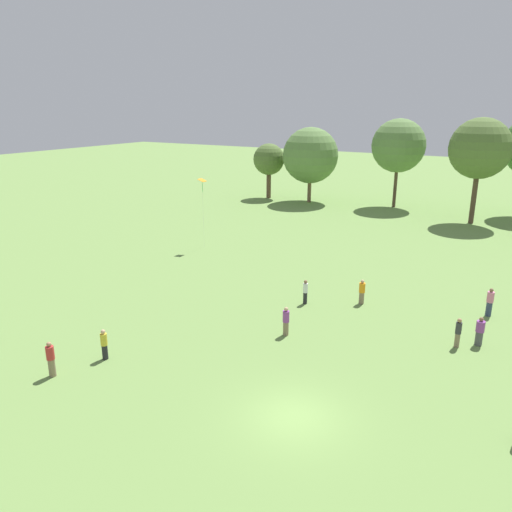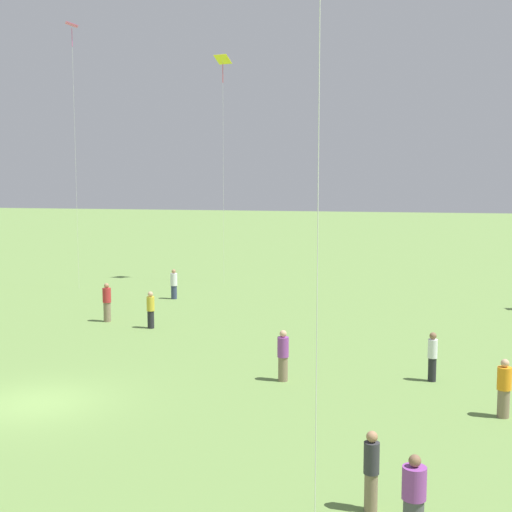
{
  "view_description": "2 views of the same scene",
  "coord_description": "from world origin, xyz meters",
  "px_view_note": "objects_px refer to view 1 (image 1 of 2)",
  "views": [
    {
      "loc": [
        8.09,
        -16.93,
        13.06
      ],
      "look_at": [
        -5.23,
        5.59,
        5.05
      ],
      "focal_mm": 35.0,
      "sensor_mm": 36.0,
      "label": 1
    },
    {
      "loc": [
        19.28,
        11.31,
        6.97
      ],
      "look_at": [
        -3.64,
        6.12,
        4.31
      ],
      "focal_mm": 50.0,
      "sensor_mm": 36.0,
      "label": 2
    }
  ],
  "objects_px": {
    "person_4": "(490,302)",
    "person_8": "(458,333)",
    "person_2": "(51,359)",
    "person_5": "(362,292)",
    "person_7": "(305,292)",
    "kite_6": "(202,183)",
    "person_3": "(286,321)",
    "person_0": "(104,344)",
    "person_6": "(480,332)"
  },
  "relations": [
    {
      "from": "person_3",
      "to": "person_5",
      "type": "bearing_deg",
      "value": -4.04
    },
    {
      "from": "person_4",
      "to": "person_8",
      "type": "xyz_separation_m",
      "value": [
        -0.98,
        -5.57,
        -0.05
      ]
    },
    {
      "from": "person_0",
      "to": "person_6",
      "type": "distance_m",
      "value": 20.67
    },
    {
      "from": "person_3",
      "to": "kite_6",
      "type": "height_order",
      "value": "kite_6"
    },
    {
      "from": "kite_6",
      "to": "person_4",
      "type": "bearing_deg",
      "value": -52.78
    },
    {
      "from": "person_5",
      "to": "person_2",
      "type": "bearing_deg",
      "value": -105.57
    },
    {
      "from": "person_0",
      "to": "person_3",
      "type": "xyz_separation_m",
      "value": [
        6.97,
        7.47,
        0.02
      ]
    },
    {
      "from": "person_0",
      "to": "person_4",
      "type": "height_order",
      "value": "person_4"
    },
    {
      "from": "person_5",
      "to": "person_4",
      "type": "bearing_deg",
      "value": 31.26
    },
    {
      "from": "person_3",
      "to": "person_6",
      "type": "xyz_separation_m",
      "value": [
        9.95,
        4.4,
        -0.05
      ]
    },
    {
      "from": "person_3",
      "to": "person_8",
      "type": "height_order",
      "value": "person_3"
    },
    {
      "from": "person_3",
      "to": "person_6",
      "type": "relative_size",
      "value": 1.04
    },
    {
      "from": "person_2",
      "to": "person_0",
      "type": "bearing_deg",
      "value": 89.15
    },
    {
      "from": "person_3",
      "to": "person_6",
      "type": "height_order",
      "value": "person_3"
    },
    {
      "from": "person_5",
      "to": "person_8",
      "type": "distance_m",
      "value": 7.52
    },
    {
      "from": "person_2",
      "to": "person_4",
      "type": "distance_m",
      "value": 26.18
    },
    {
      "from": "person_0",
      "to": "person_3",
      "type": "bearing_deg",
      "value": -121.85
    },
    {
      "from": "person_5",
      "to": "person_6",
      "type": "relative_size",
      "value": 1.02
    },
    {
      "from": "person_5",
      "to": "person_6",
      "type": "distance_m",
      "value": 8.12
    },
    {
      "from": "person_6",
      "to": "person_7",
      "type": "xyz_separation_m",
      "value": [
        -11.04,
        0.56,
        0.04
      ]
    },
    {
      "from": "person_5",
      "to": "kite_6",
      "type": "relative_size",
      "value": 0.27
    },
    {
      "from": "person_2",
      "to": "person_4",
      "type": "xyz_separation_m",
      "value": [
        17.84,
        19.17,
        -0.0
      ]
    },
    {
      "from": "person_0",
      "to": "person_2",
      "type": "relative_size",
      "value": 0.91
    },
    {
      "from": "kite_6",
      "to": "person_0",
      "type": "bearing_deg",
      "value": -112.28
    },
    {
      "from": "person_0",
      "to": "person_5",
      "type": "bearing_deg",
      "value": -111.42
    },
    {
      "from": "person_2",
      "to": "kite_6",
      "type": "height_order",
      "value": "kite_6"
    },
    {
      "from": "person_2",
      "to": "person_5",
      "type": "relative_size",
      "value": 1.08
    },
    {
      "from": "person_3",
      "to": "person_8",
      "type": "bearing_deg",
      "value": -54.64
    },
    {
      "from": "person_2",
      "to": "person_5",
      "type": "distance_m",
      "value": 19.76
    },
    {
      "from": "person_2",
      "to": "person_5",
      "type": "height_order",
      "value": "person_2"
    },
    {
      "from": "person_4",
      "to": "person_7",
      "type": "relative_size",
      "value": 1.11
    },
    {
      "from": "person_3",
      "to": "person_7",
      "type": "xyz_separation_m",
      "value": [
        -1.09,
        4.96,
        -0.01
      ]
    },
    {
      "from": "person_7",
      "to": "kite_6",
      "type": "relative_size",
      "value": 0.26
    },
    {
      "from": "person_0",
      "to": "person_5",
      "type": "xyz_separation_m",
      "value": [
        9.18,
        14.38,
        -0.0
      ]
    },
    {
      "from": "person_0",
      "to": "kite_6",
      "type": "height_order",
      "value": "kite_6"
    },
    {
      "from": "person_6",
      "to": "person_3",
      "type": "bearing_deg",
      "value": -89.12
    },
    {
      "from": "person_3",
      "to": "person_2",
      "type": "bearing_deg",
      "value": 155.58
    },
    {
      "from": "person_0",
      "to": "person_3",
      "type": "height_order",
      "value": "person_3"
    },
    {
      "from": "kite_6",
      "to": "person_2",
      "type": "bearing_deg",
      "value": -116.74
    },
    {
      "from": "person_5",
      "to": "person_8",
      "type": "bearing_deg",
      "value": -11.36
    },
    {
      "from": "person_0",
      "to": "person_7",
      "type": "bearing_deg",
      "value": -104.16
    },
    {
      "from": "person_0",
      "to": "person_5",
      "type": "relative_size",
      "value": 0.99
    },
    {
      "from": "person_0",
      "to": "person_8",
      "type": "distance_m",
      "value": 19.34
    },
    {
      "from": "person_0",
      "to": "person_6",
      "type": "xyz_separation_m",
      "value": [
        16.92,
        11.88,
        -0.03
      ]
    },
    {
      "from": "person_4",
      "to": "kite_6",
      "type": "bearing_deg",
      "value": -169.38
    },
    {
      "from": "person_0",
      "to": "person_8",
      "type": "bearing_deg",
      "value": -134.16
    },
    {
      "from": "person_2",
      "to": "person_5",
      "type": "xyz_separation_m",
      "value": [
        10.13,
        16.96,
        -0.08
      ]
    },
    {
      "from": "person_5",
      "to": "kite_6",
      "type": "bearing_deg",
      "value": 176.91
    },
    {
      "from": "person_4",
      "to": "person_5",
      "type": "height_order",
      "value": "person_4"
    },
    {
      "from": "person_6",
      "to": "person_4",
      "type": "bearing_deg",
      "value": 157.35
    }
  ]
}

